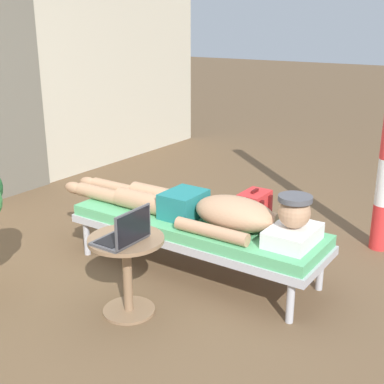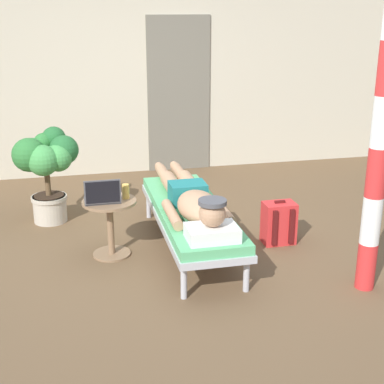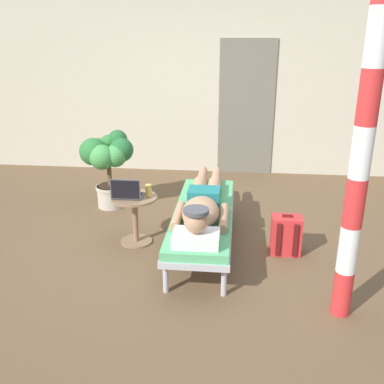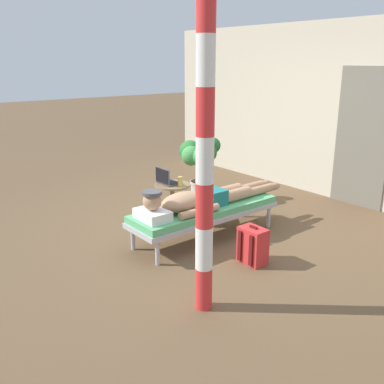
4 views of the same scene
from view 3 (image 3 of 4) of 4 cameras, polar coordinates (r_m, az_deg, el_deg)
ground_plane at (r=4.78m, az=-1.26°, el=-6.52°), size 40.00×40.00×0.00m
house_wall_back at (r=6.94m, az=3.39°, el=13.63°), size 7.60×0.20×2.70m
house_door_panel at (r=6.88m, az=7.03°, el=10.67°), size 0.84×0.03×2.04m
lounge_chair at (r=4.54m, az=1.44°, el=-3.20°), size 0.60×1.97×0.42m
person_reclining at (r=4.39m, az=1.36°, el=-1.62°), size 0.53×2.17×0.33m
side_table at (r=4.68m, az=-7.39°, el=-2.52°), size 0.48×0.48×0.52m
laptop at (r=4.56m, az=-8.40°, el=-0.12°), size 0.31×0.24×0.23m
drink_glass at (r=4.58m, az=-5.64°, el=0.18°), size 0.06×0.06×0.13m
backpack at (r=4.59m, az=12.05°, el=-5.49°), size 0.30×0.26×0.42m
potted_plant at (r=5.56m, az=-10.92°, el=4.10°), size 0.65×0.61×0.97m
porch_post at (r=3.34m, az=21.10°, el=4.81°), size 0.15×0.15×2.69m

